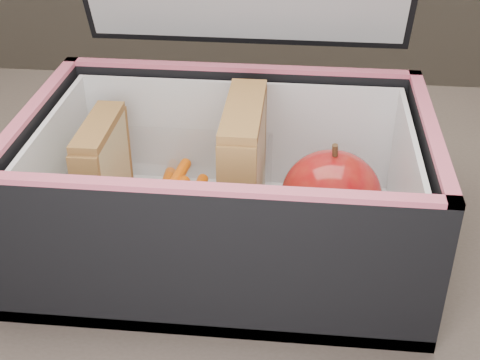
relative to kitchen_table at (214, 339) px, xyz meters
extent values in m
cube|color=brown|center=(0.00, 0.00, 0.08)|extent=(1.20, 0.80, 0.03)
cube|color=tan|center=(-0.10, 0.03, 0.15)|extent=(0.01, 0.08, 0.09)
cube|color=#DE6466|center=(-0.10, 0.03, 0.15)|extent=(0.01, 0.08, 0.08)
cube|color=tan|center=(-0.09, 0.03, 0.15)|extent=(0.01, 0.08, 0.09)
cube|color=brown|center=(-0.10, 0.03, 0.20)|extent=(0.02, 0.09, 0.01)
cube|color=tan|center=(0.02, 0.03, 0.16)|extent=(0.01, 0.10, 0.11)
cube|color=#DE6466|center=(0.02, 0.03, 0.16)|extent=(0.01, 0.10, 0.10)
cube|color=tan|center=(0.03, 0.03, 0.16)|extent=(0.01, 0.10, 0.11)
cube|color=brown|center=(0.02, 0.03, 0.22)|extent=(0.03, 0.11, 0.01)
cylinder|color=#DF5000|center=(-0.05, 0.06, 0.11)|extent=(0.01, 0.08, 0.01)
cylinder|color=#DF5000|center=(-0.03, 0.00, 0.13)|extent=(0.01, 0.08, 0.01)
cylinder|color=#DF5000|center=(-0.04, 0.05, 0.14)|extent=(0.02, 0.08, 0.01)
cylinder|color=#DF5000|center=(-0.05, 0.00, 0.11)|extent=(0.02, 0.08, 0.01)
cylinder|color=#DF5000|center=(-0.02, 0.04, 0.13)|extent=(0.02, 0.08, 0.01)
cylinder|color=#DF5000|center=(-0.04, 0.01, 0.14)|extent=(0.02, 0.08, 0.01)
cylinder|color=#DF5000|center=(-0.03, 0.00, 0.11)|extent=(0.01, 0.08, 0.01)
cylinder|color=#DF5000|center=(-0.04, 0.03, 0.13)|extent=(0.01, 0.08, 0.01)
cylinder|color=#DF5000|center=(-0.04, 0.01, 0.14)|extent=(0.02, 0.08, 0.01)
cylinder|color=#DF5000|center=(-0.05, 0.01, 0.11)|extent=(0.02, 0.08, 0.01)
cube|color=white|center=(0.10, 0.02, 0.11)|extent=(0.09, 0.09, 0.01)
ellipsoid|color=#90000B|center=(0.10, 0.02, 0.15)|extent=(0.11, 0.11, 0.08)
cylinder|color=#432C18|center=(0.10, 0.02, 0.19)|extent=(0.01, 0.01, 0.01)
camera|label=1|loc=(0.07, -0.44, 0.45)|focal=50.00mm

